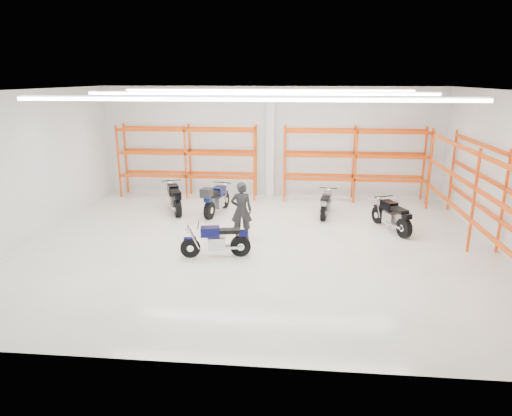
# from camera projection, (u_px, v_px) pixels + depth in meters

# --- Properties ---
(ground) EXTENTS (14.00, 14.00, 0.00)m
(ground) POSITION_uv_depth(u_px,v_px,m) (257.00, 244.00, 13.71)
(ground) COLOR beige
(ground) RESTS_ON ground
(room_shell) EXTENTS (14.02, 12.02, 4.51)m
(room_shell) POSITION_uv_depth(u_px,v_px,m) (258.00, 135.00, 12.83)
(room_shell) COLOR silver
(room_shell) RESTS_ON ground
(motorcycle_main) EXTENTS (1.96, 0.67, 0.97)m
(motorcycle_main) POSITION_uv_depth(u_px,v_px,m) (219.00, 241.00, 12.67)
(motorcycle_main) COLOR black
(motorcycle_main) RESTS_ON ground
(motorcycle_back_a) EXTENTS (1.10, 2.07, 1.09)m
(motorcycle_back_a) POSITION_uv_depth(u_px,v_px,m) (174.00, 199.00, 16.89)
(motorcycle_back_a) COLOR black
(motorcycle_back_a) RESTS_ON ground
(motorcycle_back_b) EXTENTS (0.87, 2.25, 1.16)m
(motorcycle_back_b) POSITION_uv_depth(u_px,v_px,m) (215.00, 200.00, 16.55)
(motorcycle_back_b) COLOR black
(motorcycle_back_b) RESTS_ON ground
(motorcycle_back_c) EXTENTS (0.71, 1.90, 0.94)m
(motorcycle_back_c) POSITION_uv_depth(u_px,v_px,m) (326.00, 204.00, 16.40)
(motorcycle_back_c) COLOR black
(motorcycle_back_c) RESTS_ON ground
(motorcycle_back_d) EXTENTS (1.02, 2.00, 1.04)m
(motorcycle_back_d) POSITION_uv_depth(u_px,v_px,m) (392.00, 217.00, 14.78)
(motorcycle_back_d) COLOR black
(motorcycle_back_d) RESTS_ON ground
(standing_man) EXTENTS (0.70, 0.49, 1.81)m
(standing_man) POSITION_uv_depth(u_px,v_px,m) (241.00, 210.00, 13.99)
(standing_man) COLOR black
(standing_man) RESTS_ON ground
(structural_column) EXTENTS (0.32, 0.32, 4.50)m
(structural_column) POSITION_uv_depth(u_px,v_px,m) (270.00, 143.00, 18.66)
(structural_column) COLOR white
(structural_column) RESTS_ON ground
(pallet_racking_back_left) EXTENTS (5.67, 0.87, 3.00)m
(pallet_racking_back_left) POSITION_uv_depth(u_px,v_px,m) (188.00, 154.00, 18.77)
(pallet_racking_back_left) COLOR #E13E05
(pallet_racking_back_left) RESTS_ON ground
(pallet_racking_back_right) EXTENTS (5.67, 0.87, 3.00)m
(pallet_racking_back_right) POSITION_uv_depth(u_px,v_px,m) (355.00, 157.00, 18.15)
(pallet_racking_back_right) COLOR #E13E05
(pallet_racking_back_right) RESTS_ON ground
(pallet_racking_side) EXTENTS (0.87, 9.07, 3.00)m
(pallet_racking_side) POSITION_uv_depth(u_px,v_px,m) (490.00, 191.00, 12.62)
(pallet_racking_side) COLOR #E13E05
(pallet_racking_side) RESTS_ON ground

